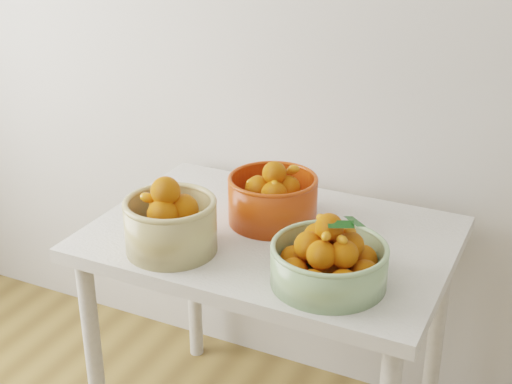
% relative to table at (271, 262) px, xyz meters
% --- Properties ---
extents(table, '(1.00, 0.70, 0.75)m').
position_rel_table_xyz_m(table, '(0.00, 0.00, 0.00)').
color(table, silver).
rests_on(table, ground).
extents(bowl_cream, '(0.28, 0.28, 0.21)m').
position_rel_table_xyz_m(bowl_cream, '(-0.20, -0.21, 0.18)').
color(bowl_cream, tan).
rests_on(bowl_cream, table).
extents(bowl_green, '(0.38, 0.38, 0.19)m').
position_rel_table_xyz_m(bowl_green, '(0.24, -0.19, 0.16)').
color(bowl_green, '#8CAF7A').
rests_on(bowl_green, table).
extents(bowl_orange, '(0.32, 0.32, 0.19)m').
position_rel_table_xyz_m(bowl_orange, '(-0.03, 0.07, 0.17)').
color(bowl_orange, red).
rests_on(bowl_orange, table).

